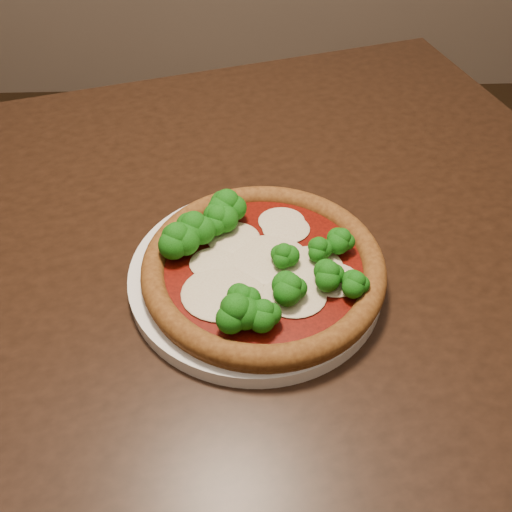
{
  "coord_description": "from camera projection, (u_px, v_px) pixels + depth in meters",
  "views": [
    {
      "loc": [
        0.12,
        -0.28,
        1.24
      ],
      "look_at": [
        0.13,
        0.17,
        0.79
      ],
      "focal_mm": 40.0,
      "sensor_mm": 36.0,
      "label": 1
    }
  ],
  "objects": [
    {
      "name": "plate",
      "position": [
        256.0,
        275.0,
        0.65
      ],
      "size": [
        0.29,
        0.29,
        0.02
      ],
      "primitive_type": "cylinder",
      "color": "silver",
      "rests_on": "dining_table"
    },
    {
      "name": "pizza",
      "position": [
        260.0,
        264.0,
        0.63
      ],
      "size": [
        0.27,
        0.27,
        0.06
      ],
      "rotation": [
        0.0,
        0.0,
        -0.34
      ],
      "color": "brown",
      "rests_on": "plate"
    },
    {
      "name": "dining_table",
      "position": [
        214.0,
        292.0,
        0.78
      ],
      "size": [
        1.28,
        1.12,
        0.75
      ],
      "rotation": [
        0.0,
        0.0,
        0.28
      ],
      "color": "black",
      "rests_on": "floor"
    }
  ]
}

